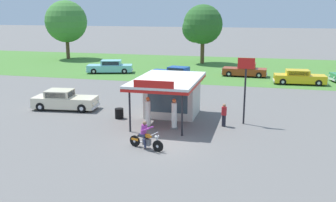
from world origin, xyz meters
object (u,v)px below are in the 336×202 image
at_px(gas_pump_offside, 174,115).
at_px(parked_car_back_row_far_right, 299,77).
at_px(parked_car_back_row_centre_right, 110,67).
at_px(roadside_pole_sign, 246,79).
at_px(motorcycle_with_rider, 146,138).
at_px(bystander_admiring_sedan, 224,115).
at_px(spare_tire_stack, 119,113).
at_px(gas_pump_nearside, 148,113).
at_px(parked_car_back_row_right, 245,70).
at_px(parked_car_back_row_centre, 175,73).
at_px(featured_classic_sedan, 64,100).

relative_size(gas_pump_offside, parked_car_back_row_far_right, 0.37).
xyz_separation_m(parked_car_back_row_centre_right, roadside_pole_sign, (16.90, -17.60, 2.34)).
relative_size(motorcycle_with_rider, bystander_admiring_sedan, 1.39).
distance_m(motorcycle_with_rider, spare_tire_stack, 6.42).
bearing_deg(gas_pump_nearside, parked_car_back_row_far_right, 58.70).
bearing_deg(spare_tire_stack, roadside_pole_sign, 5.42).
distance_m(bystander_admiring_sedan, roadside_pole_sign, 2.72).
distance_m(parked_car_back_row_right, roadside_pole_sign, 19.23).
distance_m(roadside_pole_sign, spare_tire_stack, 9.02).
bearing_deg(parked_car_back_row_right, parked_car_back_row_centre_right, -174.77).
distance_m(parked_car_back_row_centre_right, bystander_admiring_sedan, 24.24).
xyz_separation_m(gas_pump_nearside, motorcycle_with_rider, (1.06, -3.95, -0.26)).
bearing_deg(parked_car_back_row_far_right, parked_car_back_row_centre, -178.48).
bearing_deg(roadside_pole_sign, featured_classic_sedan, 177.60).
distance_m(featured_classic_sedan, roadside_pole_sign, 13.81).
xyz_separation_m(parked_car_back_row_far_right, parked_car_back_row_right, (-5.66, 3.46, 0.00)).
xyz_separation_m(gas_pump_offside, bystander_admiring_sedan, (3.05, 1.28, -0.11)).
distance_m(gas_pump_nearside, roadside_pole_sign, 6.75).
xyz_separation_m(gas_pump_nearside, parked_car_back_row_right, (5.14, 21.24, -0.22)).
xyz_separation_m(parked_car_back_row_far_right, roadside_pole_sign, (-4.78, -15.60, 2.36)).
bearing_deg(spare_tire_stack, parked_car_back_row_right, 68.87).
relative_size(motorcycle_with_rider, parked_car_back_row_far_right, 0.39).
bearing_deg(parked_car_back_row_centre_right, gas_pump_nearside, -61.19).
height_order(motorcycle_with_rider, parked_car_back_row_centre, motorcycle_with_rider).
relative_size(parked_car_back_row_centre_right, roadside_pole_sign, 1.31).
xyz_separation_m(parked_car_back_row_centre_right, bystander_admiring_sedan, (15.67, -18.49, 0.09)).
bearing_deg(roadside_pole_sign, bystander_admiring_sedan, -144.18).
xyz_separation_m(motorcycle_with_rider, featured_classic_sedan, (-8.63, 6.69, 0.03)).
xyz_separation_m(parked_car_back_row_far_right, spare_tire_stack, (-13.35, -16.42, -0.33)).
bearing_deg(motorcycle_with_rider, parked_car_back_row_centre_right, 116.71).
distance_m(gas_pump_offside, spare_tire_stack, 4.53).
relative_size(gas_pump_nearside, gas_pump_offside, 1.01).
distance_m(gas_pump_offside, parked_car_back_row_centre_right, 23.46).
relative_size(parked_car_back_row_centre, parked_car_back_row_right, 1.11).
distance_m(parked_car_back_row_centre_right, roadside_pole_sign, 24.51).
height_order(gas_pump_offside, parked_car_back_row_centre_right, gas_pump_offside).
height_order(motorcycle_with_rider, parked_car_back_row_far_right, motorcycle_with_rider).
relative_size(gas_pump_nearside, parked_car_back_row_far_right, 0.37).
bearing_deg(parked_car_back_row_centre_right, spare_tire_stack, -65.66).
xyz_separation_m(featured_classic_sedan, parked_car_back_row_centre, (5.33, 14.69, -0.04)).
bearing_deg(featured_classic_sedan, gas_pump_offside, -16.40).
xyz_separation_m(gas_pump_offside, featured_classic_sedan, (-9.31, 2.74, -0.22)).
relative_size(gas_pump_nearside, motorcycle_with_rider, 0.95).
xyz_separation_m(gas_pump_nearside, roadside_pole_sign, (6.03, 2.17, 2.14)).
height_order(parked_car_back_row_centre, parked_car_back_row_right, parked_car_back_row_right).
xyz_separation_m(motorcycle_with_rider, parked_car_back_row_centre_right, (-11.93, 23.72, 0.05)).
relative_size(gas_pump_nearside, spare_tire_stack, 2.77).
height_order(gas_pump_nearside, motorcycle_with_rider, gas_pump_nearside).
distance_m(gas_pump_nearside, gas_pump_offside, 1.75).
bearing_deg(gas_pump_offside, spare_tire_stack, 162.45).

